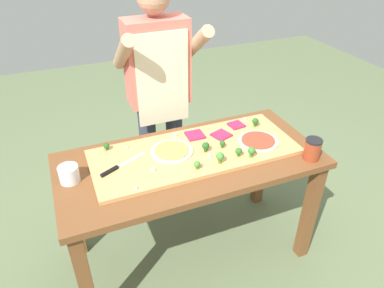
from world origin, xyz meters
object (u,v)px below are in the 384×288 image
object	(u,v)px
prep_table	(190,175)
pizza_whole_tomato_red	(258,141)
cook_center	(159,88)
pizza_slice_near_left	(221,135)
broccoli_floret_back_right	(106,146)
sauce_jar	(312,149)
broccoli_floret_center_left	(223,144)
chefs_knife	(117,167)
cheese_crumble_c	(209,156)
broccoli_floret_back_mid	(239,151)
broccoli_floret_front_left	(220,157)
flour_cup	(69,175)
cheese_crumble_a	(153,170)
pizza_whole_pesto_green	(172,151)
cheese_crumble_f	(127,147)
pizza_slice_center	(236,125)
broccoli_floret_front_mid	(252,151)
broccoli_floret_back_left	(255,122)
cheese_crumble_b	(245,119)
broccoli_floret_front_right	(197,165)
pizza_slice_far_right	(195,135)
broccoli_floret_center_right	(205,146)
cheese_crumble_d	(175,135)
cheese_crumble_e	(136,188)

from	to	relation	value
prep_table	pizza_whole_tomato_red	world-z (taller)	pizza_whole_tomato_red
cook_center	pizza_slice_near_left	bearing A→B (deg)	-59.92
prep_table	broccoli_floret_back_right	world-z (taller)	broccoli_floret_back_right
sauce_jar	broccoli_floret_center_left	bearing A→B (deg)	149.14
chefs_knife	cheese_crumble_c	bearing A→B (deg)	-10.07
pizza_slice_near_left	sauce_jar	world-z (taller)	sauce_jar
broccoli_floret_back_mid	broccoli_floret_front_left	bearing A→B (deg)	-171.35
broccoli_floret_front_left	flour_cup	world-z (taller)	flour_cup
broccoli_floret_back_right	broccoli_floret_back_mid	bearing A→B (deg)	-26.92
broccoli_floret_back_mid	cheese_crumble_a	size ratio (longest dim) A/B	3.18
chefs_knife	cook_center	distance (m)	0.70
broccoli_floret_back_right	cheese_crumble_c	world-z (taller)	broccoli_floret_back_right
pizza_whole_pesto_green	sauce_jar	xyz separation A→B (m)	(0.73, -0.33, 0.03)
cheese_crumble_f	pizza_slice_center	bearing A→B (deg)	-0.95
cheese_crumble_a	sauce_jar	bearing A→B (deg)	-12.57
broccoli_floret_front_mid	flour_cup	distance (m)	0.99
pizza_whole_tomato_red	broccoli_floret_back_right	bearing A→B (deg)	163.34
pizza_slice_near_left	cheese_crumble_a	distance (m)	0.53
broccoli_floret_back_left	cheese_crumble_b	size ratio (longest dim) A/B	3.44
broccoli_floret_front_right	sauce_jar	distance (m)	0.67
chefs_knife	flour_cup	size ratio (longest dim) A/B	2.62
flour_cup	pizza_slice_near_left	bearing A→B (deg)	4.61
cook_center	cheese_crumble_c	bearing A→B (deg)	-81.93
broccoli_floret_center_left	pizza_slice_center	bearing A→B (deg)	44.96
prep_table	cheese_crumble_b	size ratio (longest dim) A/B	89.71
pizza_slice_far_right	flour_cup	distance (m)	0.78
cheese_crumble_a	cheese_crumble_f	distance (m)	0.29
chefs_knife	broccoli_floret_center_right	size ratio (longest dim) A/B	4.58
broccoli_floret_back_right	broccoli_floret_center_right	world-z (taller)	broccoli_floret_center_right
pizza_slice_near_left	broccoli_floret_front_right	xyz separation A→B (m)	(-0.27, -0.26, 0.02)
cheese_crumble_a	cheese_crumble_d	distance (m)	0.37
broccoli_floret_back_right	broccoli_floret_front_left	xyz separation A→B (m)	(0.55, -0.36, 0.01)
broccoli_floret_center_right	cheese_crumble_e	xyz separation A→B (m)	(-0.46, -0.18, -0.03)
broccoli_floret_back_right	flour_cup	xyz separation A→B (m)	(-0.23, -0.18, -0.01)
cheese_crumble_e	cheese_crumble_b	bearing A→B (deg)	25.90
broccoli_floret_back_mid	cheese_crumble_d	bearing A→B (deg)	127.50
pizza_slice_near_left	cheese_crumble_b	bearing A→B (deg)	26.84
broccoli_floret_back_right	cheese_crumble_a	world-z (taller)	broccoli_floret_back_right
cheese_crumble_d	sauce_jar	distance (m)	0.81
broccoli_floret_center_right	cheese_crumble_f	distance (m)	0.46
pizza_slice_far_right	cook_center	xyz separation A→B (m)	(-0.10, 0.38, 0.18)
broccoli_floret_center_left	cheese_crumble_a	world-z (taller)	broccoli_floret_center_left
pizza_slice_near_left	flour_cup	size ratio (longest dim) A/B	0.96
broccoli_floret_front_right	cheese_crumble_c	world-z (taller)	broccoli_floret_front_right
chefs_knife	flour_cup	xyz separation A→B (m)	(-0.25, 0.02, 0.01)
pizza_slice_far_right	broccoli_floret_front_left	xyz separation A→B (m)	(0.02, -0.31, 0.03)
cheese_crumble_e	pizza_slice_far_right	bearing A→B (deg)	37.28
cheese_crumble_c	cheese_crumble_a	bearing A→B (deg)	-178.48
cheese_crumble_d	cheese_crumble_e	distance (m)	0.53
prep_table	pizza_slice_center	xyz separation A→B (m)	(0.40, 0.20, 0.15)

